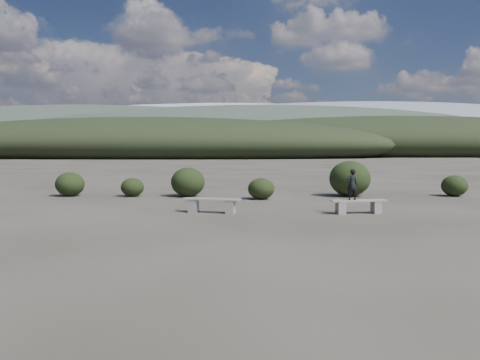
{
  "coord_description": "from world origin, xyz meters",
  "views": [
    {
      "loc": [
        0.12,
        -11.22,
        2.12
      ],
      "look_at": [
        -0.39,
        3.5,
        1.1
      ],
      "focal_mm": 35.0,
      "sensor_mm": 36.0,
      "label": 1
    }
  ],
  "objects": [
    {
      "name": "shrub_e",
      "position": [
        8.79,
        9.43,
        0.46
      ],
      "size": [
        1.1,
        1.1,
        0.92
      ],
      "primitive_type": "ellipsoid",
      "color": "black",
      "rests_on": "ground"
    },
    {
      "name": "bench_right",
      "position": [
        3.41,
        3.81,
        0.27
      ],
      "size": [
        1.83,
        0.68,
        0.45
      ],
      "rotation": [
        0.0,
        0.0,
        0.17
      ],
      "color": "gray",
      "rests_on": "ground"
    },
    {
      "name": "mountain_ridges",
      "position": [
        -7.48,
        339.06,
        10.84
      ],
      "size": [
        500.0,
        400.0,
        56.0
      ],
      "color": "black",
      "rests_on": "ground"
    },
    {
      "name": "shrub_b",
      "position": [
        -2.85,
        8.94,
        0.63
      ],
      "size": [
        1.47,
        1.47,
        1.26
      ],
      "primitive_type": "ellipsoid",
      "color": "black",
      "rests_on": "ground"
    },
    {
      "name": "bench_left",
      "position": [
        -1.32,
        3.85,
        0.29
      ],
      "size": [
        1.93,
        0.76,
        0.47
      ],
      "rotation": [
        0.0,
        0.0,
        -0.2
      ],
      "color": "gray",
      "rests_on": "ground"
    },
    {
      "name": "shrub_c",
      "position": [
        0.32,
        7.94,
        0.44
      ],
      "size": [
        1.1,
        1.1,
        0.88
      ],
      "primitive_type": "ellipsoid",
      "color": "black",
      "rests_on": "ground"
    },
    {
      "name": "shrub_f",
      "position": [
        -8.05,
        8.92,
        0.53
      ],
      "size": [
        1.24,
        1.24,
        1.05
      ],
      "primitive_type": "ellipsoid",
      "color": "black",
      "rests_on": "ground"
    },
    {
      "name": "shrub_a",
      "position": [
        -5.27,
        8.85,
        0.41
      ],
      "size": [
        0.99,
        0.99,
        0.81
      ],
      "primitive_type": "ellipsoid",
      "color": "black",
      "rests_on": "ground"
    },
    {
      "name": "seated_person",
      "position": [
        3.18,
        3.77,
        0.95
      ],
      "size": [
        0.42,
        0.33,
        1.0
      ],
      "primitive_type": "imported",
      "rotation": [
        0.0,
        0.0,
        3.43
      ],
      "color": "black",
      "rests_on": "bench_right"
    },
    {
      "name": "shrub_d",
      "position": [
        4.2,
        9.27,
        0.78
      ],
      "size": [
        1.78,
        1.78,
        1.55
      ],
      "primitive_type": "ellipsoid",
      "color": "black",
      "rests_on": "ground"
    },
    {
      "name": "ground",
      "position": [
        0.0,
        0.0,
        0.0
      ],
      "size": [
        1200.0,
        1200.0,
        0.0
      ],
      "primitive_type": "plane",
      "color": "#2F2A24",
      "rests_on": "ground"
    }
  ]
}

